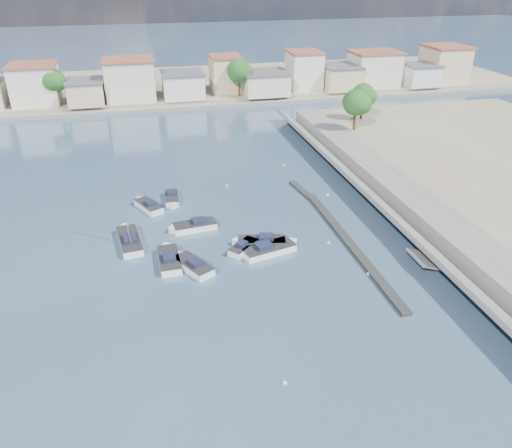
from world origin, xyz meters
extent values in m
plane|color=#304660|center=(0.00, 40.00, 0.00)|extent=(400.00, 400.00, 0.00)
cube|color=slate|center=(18.50, 13.00, 0.90)|extent=(5.00, 90.00, 1.80)
cube|color=slate|center=(14.15, 13.00, 0.90)|extent=(4.17, 90.00, 2.86)
cube|color=slate|center=(14.00, 4.00, 0.40)|extent=(5.31, 3.50, 1.94)
cube|color=black|center=(7.00, 10.00, 0.17)|extent=(1.00, 26.00, 0.35)
cube|color=black|center=(6.50, 24.00, 0.15)|extent=(2.00, 8.05, 0.30)
cube|color=gray|center=(0.00, 92.00, 0.70)|extent=(160.00, 40.00, 1.40)
cube|color=slate|center=(0.00, 71.00, 0.40)|extent=(160.00, 2.50, 0.80)
cube|color=silver|center=(-34.00, 78.00, 5.15)|extent=(9.00, 9.00, 7.50)
cube|color=#99513D|center=(-34.00, 78.00, 9.08)|extent=(9.54, 9.54, 0.35)
cube|color=beige|center=(-24.00, 75.00, 3.65)|extent=(7.00, 8.00, 4.50)
cube|color=#595960|center=(-24.00, 75.00, 6.08)|extent=(7.42, 8.48, 0.35)
cube|color=beige|center=(-15.00, 77.00, 5.40)|extent=(10.00, 9.00, 8.00)
cube|color=#99513D|center=(-15.00, 77.00, 9.58)|extent=(10.60, 9.54, 0.35)
cube|color=silver|center=(-4.00, 76.00, 3.90)|extent=(8.50, 8.50, 5.00)
cube|color=#595960|center=(-4.00, 76.00, 6.58)|extent=(9.01, 9.01, 0.35)
cube|color=beige|center=(6.00, 79.00, 5.15)|extent=(6.50, 7.50, 7.50)
cube|color=#99513D|center=(6.00, 79.00, 9.08)|extent=(6.89, 7.95, 0.35)
cube|color=beige|center=(14.00, 75.00, 3.65)|extent=(9.50, 9.00, 4.50)
cube|color=#595960|center=(14.00, 75.00, 6.08)|extent=(10.07, 9.54, 0.35)
cube|color=silver|center=(24.00, 78.00, 5.40)|extent=(7.00, 8.00, 8.00)
cube|color=#99513D|center=(24.00, 78.00, 9.58)|extent=(7.42, 8.48, 0.35)
cube|color=beige|center=(32.00, 76.00, 3.90)|extent=(8.00, 9.00, 5.00)
cube|color=#595960|center=(32.00, 76.00, 6.58)|extent=(8.48, 9.54, 0.35)
cube|color=beige|center=(41.00, 77.00, 5.15)|extent=(10.50, 8.50, 7.50)
cube|color=#99513D|center=(41.00, 77.00, 9.08)|extent=(11.13, 9.01, 0.35)
cube|color=silver|center=(52.00, 75.00, 3.65)|extent=(7.50, 7.50, 4.50)
cube|color=#595960|center=(52.00, 75.00, 6.08)|extent=(7.95, 7.95, 0.35)
cube|color=beige|center=(60.00, 78.00, 5.40)|extent=(9.00, 9.50, 8.00)
cube|color=#99513D|center=(60.00, 78.00, 9.58)|extent=(9.54, 10.07, 0.35)
cylinder|color=#38281E|center=(-30.00, 75.00, 3.09)|extent=(0.44, 0.44, 3.38)
sphere|color=#22541C|center=(-30.00, 75.00, 6.43)|extent=(4.80, 4.80, 4.80)
sphere|color=#22541C|center=(-29.10, 74.40, 6.20)|extent=(3.60, 3.60, 3.60)
sphere|color=#22541C|center=(-30.75, 75.45, 6.58)|extent=(3.30, 3.30, 3.30)
cylinder|color=#38281E|center=(-12.00, 78.00, 2.86)|extent=(0.44, 0.44, 2.93)
sphere|color=#22541C|center=(-12.00, 78.00, 5.75)|extent=(4.16, 4.16, 4.16)
sphere|color=#22541C|center=(-11.22, 77.48, 5.56)|extent=(3.12, 3.12, 3.12)
sphere|color=#22541C|center=(-12.65, 78.39, 5.88)|extent=(2.86, 2.86, 2.86)
cylinder|color=#38281E|center=(8.00, 74.00, 3.20)|extent=(0.44, 0.44, 3.60)
sphere|color=#22541C|center=(8.00, 74.00, 6.76)|extent=(5.12, 5.12, 5.12)
sphere|color=#22541C|center=(8.96, 73.36, 6.52)|extent=(3.84, 3.84, 3.84)
sphere|color=#22541C|center=(7.20, 74.48, 6.92)|extent=(3.52, 3.52, 3.52)
cylinder|color=#38281E|center=(24.00, 77.00, 2.97)|extent=(0.44, 0.44, 3.15)
sphere|color=#22541C|center=(24.00, 77.00, 6.09)|extent=(4.48, 4.48, 4.48)
sphere|color=#22541C|center=(24.84, 76.44, 5.88)|extent=(3.36, 3.36, 3.36)
sphere|color=#22541C|center=(23.30, 77.42, 6.23)|extent=(3.08, 3.08, 3.08)
cylinder|color=#38281E|center=(40.00, 76.00, 2.75)|extent=(0.44, 0.44, 2.70)
sphere|color=#22541C|center=(40.00, 76.00, 5.42)|extent=(3.84, 3.84, 3.84)
sphere|color=#22541C|center=(40.72, 75.52, 5.24)|extent=(2.88, 2.88, 2.88)
sphere|color=#22541C|center=(39.40, 76.36, 5.54)|extent=(2.64, 2.64, 2.64)
cylinder|color=#38281E|center=(22.00, 44.00, 3.38)|extent=(0.44, 0.44, 3.15)
sphere|color=#22541C|center=(22.00, 44.00, 6.49)|extent=(4.48, 4.48, 4.48)
sphere|color=#22541C|center=(22.84, 43.44, 6.28)|extent=(3.36, 3.36, 3.36)
sphere|color=#22541C|center=(21.30, 44.42, 6.63)|extent=(3.08, 3.08, 3.08)
cylinder|color=#38281E|center=(26.00, 50.00, 3.26)|extent=(0.44, 0.44, 2.93)
sphere|color=#22541C|center=(26.00, 50.00, 6.15)|extent=(4.16, 4.16, 4.16)
sphere|color=#22541C|center=(26.78, 49.48, 5.96)|extent=(3.12, 3.12, 3.12)
sphere|color=#22541C|center=(25.35, 50.39, 6.29)|extent=(2.86, 2.86, 2.86)
cube|color=white|center=(-10.29, 8.92, 0.30)|extent=(3.99, 5.13, 1.00)
cube|color=white|center=(-11.30, 10.73, 0.30)|extent=(1.65, 1.65, 1.00)
cube|color=#262628|center=(-10.29, 8.92, 0.80)|extent=(4.03, 5.15, 0.08)
cube|color=#1D223C|center=(-10.06, 8.50, 1.04)|extent=(1.73, 1.83, 0.48)
cube|color=white|center=(-4.57, 11.27, 0.30)|extent=(3.79, 3.67, 1.00)
cube|color=white|center=(-3.39, 12.36, 0.30)|extent=(1.12, 1.12, 1.00)
cube|color=#262628|center=(-4.57, 11.27, 0.80)|extent=(3.81, 3.69, 0.08)
cube|color=#1D223C|center=(-4.85, 11.02, 1.04)|extent=(1.47, 1.46, 0.48)
cube|color=white|center=(-2.43, 12.01, 0.30)|extent=(5.48, 3.02, 1.00)
cube|color=white|center=(-4.61, 12.49, 0.30)|extent=(1.92, 1.92, 1.00)
cube|color=#262628|center=(-2.43, 12.01, 0.80)|extent=(5.49, 3.06, 0.08)
cube|color=#1D223C|center=(-1.92, 11.90, 1.04)|extent=(1.78, 1.52, 0.48)
cube|color=white|center=(-9.05, 17.41, 0.30)|extent=(5.08, 2.55, 1.00)
cube|color=white|center=(-11.12, 17.17, 0.30)|extent=(1.98, 1.98, 1.00)
cube|color=#262628|center=(-9.05, 17.41, 0.80)|extent=(5.09, 2.59, 0.08)
cube|color=#1D223C|center=(-8.56, 17.47, 1.04)|extent=(1.60, 1.40, 0.48)
cube|color=white|center=(-12.54, 10.59, 0.30)|extent=(2.15, 5.18, 1.00)
cube|color=white|center=(-12.59, 12.79, 0.30)|extent=(2.03, 2.03, 1.00)
cube|color=#262628|center=(-12.54, 10.59, 0.80)|extent=(2.19, 5.18, 0.08)
cube|color=#1D223C|center=(-12.53, 10.08, 1.04)|extent=(1.30, 1.57, 0.48)
cube|color=white|center=(-14.00, 24.04, 0.30)|extent=(3.60, 4.83, 1.00)
cube|color=white|center=(-14.85, 25.77, 0.30)|extent=(1.61, 1.61, 1.00)
cube|color=#262628|center=(-14.00, 24.04, 0.80)|extent=(3.63, 4.84, 0.08)
cube|color=#1D223C|center=(-13.80, 23.64, 1.04)|extent=(1.60, 1.70, 0.48)
cube|color=white|center=(-10.98, 25.76, 0.30)|extent=(1.78, 4.32, 1.00)
cube|color=white|center=(-11.05, 23.92, 0.30)|extent=(1.61, 1.61, 1.00)
cube|color=#262628|center=(-10.98, 25.76, 0.80)|extent=(1.81, 4.32, 0.08)
cube|color=#1D223C|center=(-10.96, 26.19, 1.04)|extent=(1.05, 1.32, 0.48)
cube|color=white|center=(-2.08, 10.30, 0.30)|extent=(6.07, 3.55, 1.00)
cube|color=white|center=(0.29, 10.89, 0.30)|extent=(2.17, 2.17, 1.00)
cube|color=#262628|center=(-2.08, 10.30, 0.80)|extent=(6.08, 3.60, 0.08)
cube|color=#1D223C|center=(-2.63, 10.16, 1.04)|extent=(1.99, 1.76, 0.48)
cube|color=white|center=(-16.46, 15.62, 0.30)|extent=(2.88, 6.52, 1.00)
cube|color=white|center=(-16.81, 18.37, 0.30)|extent=(2.08, 2.08, 1.00)
cube|color=#262628|center=(-16.46, 15.62, 0.80)|extent=(2.93, 6.52, 0.08)
cube|color=#1D223C|center=(-16.38, 14.99, 1.04)|extent=(1.53, 2.04, 0.48)
cylinder|color=silver|center=(-16.46, 15.62, 4.80)|extent=(0.12, 0.12, 8.00)
cylinder|color=silver|center=(-16.30, 14.43, 1.50)|extent=(0.38, 2.39, 0.08)
sphere|color=silver|center=(6.52, 3.96, 0.05)|extent=(0.38, 0.38, 0.38)
sphere|color=silver|center=(4.89, 10.74, 0.05)|extent=(0.38, 0.38, 0.38)
sphere|color=silver|center=(-5.65, -8.00, 0.05)|extent=(0.38, 0.38, 0.38)
sphere|color=silver|center=(9.33, 22.74, 0.05)|extent=(0.38, 0.38, 0.38)
sphere|color=silver|center=(-3.19, 28.93, 0.05)|extent=(0.38, 0.38, 0.38)
sphere|color=silver|center=(6.64, 34.56, 0.05)|extent=(0.38, 0.38, 0.38)
camera|label=1|loc=(-13.97, -33.78, 27.51)|focal=35.00mm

